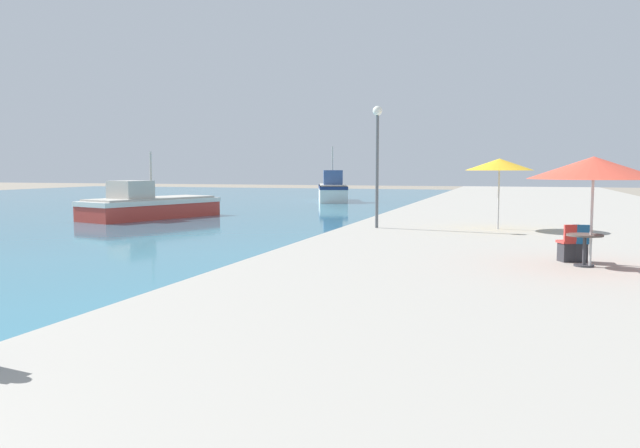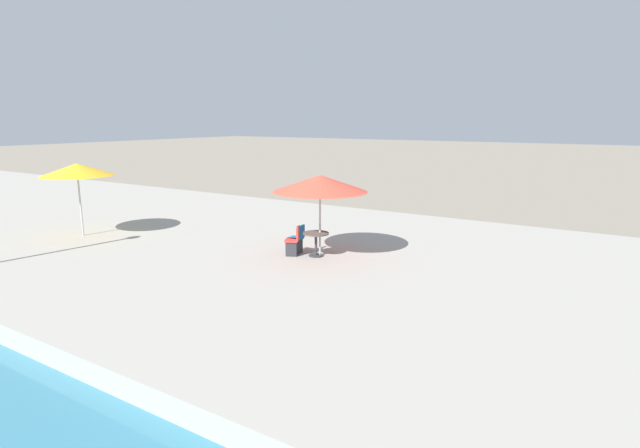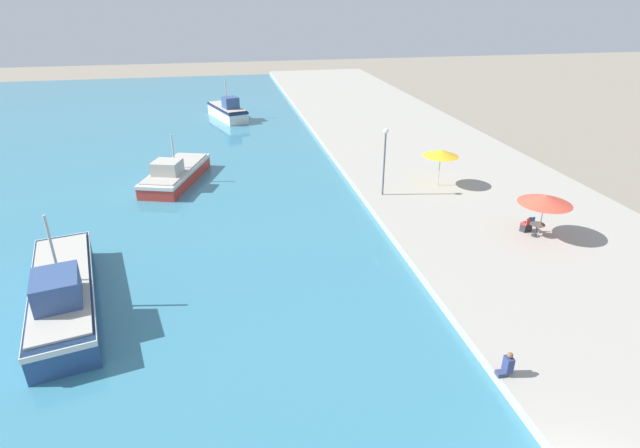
# 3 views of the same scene
# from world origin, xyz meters

# --- Properties ---
(quay_promenade) EXTENTS (16.00, 90.00, 0.50)m
(quay_promenade) POSITION_xyz_m (8.00, 37.00, 0.25)
(quay_promenade) COLOR #A39E93
(quay_promenade) RESTS_ON ground_plane
(fishing_boat_near) EXTENTS (4.78, 10.46, 4.55)m
(fishing_boat_near) POSITION_xyz_m (-16.52, 13.63, 0.94)
(fishing_boat_near) COLOR navy
(fishing_boat_near) RESTS_ON water_basin
(fishing_boat_mid) EXTENTS (5.00, 8.32, 3.62)m
(fishing_boat_mid) POSITION_xyz_m (-12.66, 29.56, 0.76)
(fishing_boat_mid) COLOR red
(fishing_boat_mid) RESTS_ON water_basin
(fishing_boat_far) EXTENTS (4.37, 7.55, 4.54)m
(fishing_boat_far) POSITION_xyz_m (-8.16, 49.67, 0.93)
(fishing_boat_far) COLOR silver
(fishing_boat_far) RESTS_ON water_basin
(cafe_umbrella_pink) EXTENTS (2.88, 2.88, 2.50)m
(cafe_umbrella_pink) POSITION_xyz_m (7.98, 15.24, 2.75)
(cafe_umbrella_pink) COLOR #B7B7B7
(cafe_umbrella_pink) RESTS_ON quay_promenade
(cafe_umbrella_white) EXTENTS (2.49, 2.49, 2.60)m
(cafe_umbrella_white) POSITION_xyz_m (5.74, 23.98, 2.89)
(cafe_umbrella_white) COLOR #B7B7B7
(cafe_umbrella_white) RESTS_ON quay_promenade
(cafe_table) EXTENTS (0.80, 0.80, 0.74)m
(cafe_table) POSITION_xyz_m (7.86, 15.31, 1.04)
(cafe_table) COLOR #333338
(cafe_table) RESTS_ON quay_promenade
(cafe_chair_left) EXTENTS (0.54, 0.56, 0.91)m
(cafe_chair_left) POSITION_xyz_m (7.56, 15.97, 0.83)
(cafe_chair_left) COLOR #2D2D33
(cafe_chair_left) RESTS_ON quay_promenade
(cafe_chair_right) EXTENTS (0.42, 0.45, 0.91)m
(cafe_chair_right) POSITION_xyz_m (7.83, 16.03, 0.83)
(cafe_chair_right) COLOR #2D2D33
(cafe_chair_right) RESTS_ON quay_promenade
(person_at_quay) EXTENTS (0.53, 0.36, 0.97)m
(person_at_quay) POSITION_xyz_m (0.28, 5.38, 0.93)
(person_at_quay) COLOR #333D5B
(person_at_quay) RESTS_ON quay_promenade
(lamppost) EXTENTS (0.36, 0.36, 4.56)m
(lamppost) POSITION_xyz_m (1.34, 23.07, 3.60)
(lamppost) COLOR #565B60
(lamppost) RESTS_ON quay_promenade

